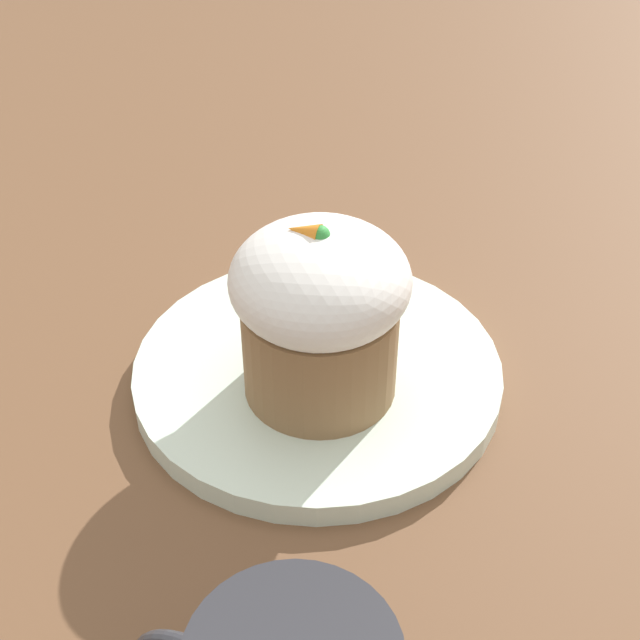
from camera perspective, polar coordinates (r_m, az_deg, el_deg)
ground_plane at (r=0.52m, az=-0.16°, el=-3.95°), size 4.00×4.00×0.00m
dessert_plate at (r=0.51m, az=-0.16°, el=-3.37°), size 0.21×0.21×0.01m
carrot_cake at (r=0.46m, az=-0.00°, el=0.60°), size 0.09×0.09×0.10m
spoon at (r=0.50m, az=-0.45°, el=-2.65°), size 0.10×0.12×0.01m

